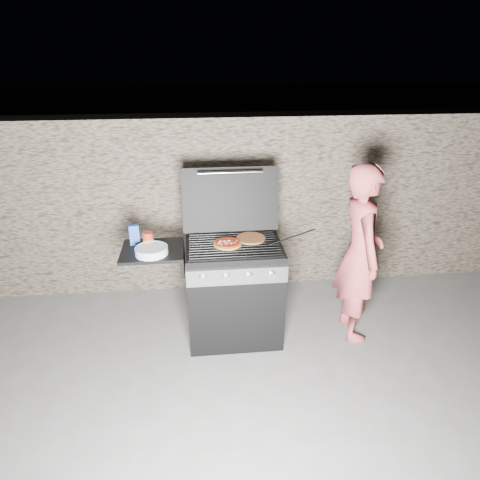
{
  "coord_description": "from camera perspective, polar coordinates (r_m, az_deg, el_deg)",
  "views": [
    {
      "loc": [
        -0.29,
        -3.18,
        2.43
      ],
      "look_at": [
        0.05,
        0.0,
        0.95
      ],
      "focal_mm": 32.0,
      "sensor_mm": 36.0,
      "label": 1
    }
  ],
  "objects": [
    {
      "name": "plate_stack",
      "position": [
        3.46,
        -11.72,
        -1.38
      ],
      "size": [
        0.32,
        0.32,
        0.06
      ],
      "primitive_type": "cylinder",
      "rotation": [
        0.0,
        0.0,
        0.26
      ],
      "color": "silver",
      "rests_on": "gas_grill"
    },
    {
      "name": "pizza_topped",
      "position": [
        3.54,
        -1.66,
        -0.4
      ],
      "size": [
        0.25,
        0.25,
        0.03
      ],
      "primitive_type": null,
      "rotation": [
        0.0,
        0.0,
        -0.08
      ],
      "color": "#BA7345",
      "rests_on": "gas_grill"
    },
    {
      "name": "stone_wall",
      "position": [
        4.51,
        -2.04,
        4.97
      ],
      "size": [
        8.0,
        0.35,
        1.8
      ],
      "primitive_type": "cube",
      "color": "#7D6C57",
      "rests_on": "ground"
    },
    {
      "name": "person",
      "position": [
        3.79,
        15.69,
        -1.77
      ],
      "size": [
        0.41,
        0.6,
        1.58
      ],
      "primitive_type": "imported",
      "rotation": [
        0.0,
        0.0,
        1.52
      ],
      "color": "#B64548",
      "rests_on": "ground"
    },
    {
      "name": "pizza_plain",
      "position": [
        3.64,
        1.45,
        0.25
      ],
      "size": [
        0.25,
        0.25,
        0.01
      ],
      "primitive_type": "cylinder",
      "rotation": [
        0.0,
        0.0,
        0.02
      ],
      "color": "#AF6839",
      "rests_on": "gas_grill"
    },
    {
      "name": "tongs",
      "position": [
        3.59,
        6.9,
        0.4
      ],
      "size": [
        0.44,
        0.13,
        0.09
      ],
      "primitive_type": "cylinder",
      "rotation": [
        0.0,
        1.4,
        0.26
      ],
      "color": "black",
      "rests_on": "gas_grill"
    },
    {
      "name": "blue_carton",
      "position": [
        3.63,
        -13.88,
        0.67
      ],
      "size": [
        0.08,
        0.05,
        0.17
      ],
      "primitive_type": "cube",
      "rotation": [
        0.0,
        0.0,
        0.09
      ],
      "color": "#21499F",
      "rests_on": "gas_grill"
    },
    {
      "name": "sauce_jar",
      "position": [
        3.57,
        -12.14,
        0.04
      ],
      "size": [
        0.09,
        0.09,
        0.13
      ],
      "primitive_type": "cylinder",
      "rotation": [
        0.0,
        0.0,
        0.04
      ],
      "color": "maroon",
      "rests_on": "gas_grill"
    },
    {
      "name": "gas_grill",
      "position": [
        3.75,
        -4.6,
        -7.08
      ],
      "size": [
        1.34,
        0.79,
        0.91
      ],
      "primitive_type": null,
      "color": "black",
      "rests_on": "ground"
    },
    {
      "name": "ground",
      "position": [
        4.02,
        -0.73,
        -12.43
      ],
      "size": [
        50.0,
        50.0,
        0.0
      ],
      "primitive_type": "plane",
      "color": "#5F5B57"
    }
  ]
}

